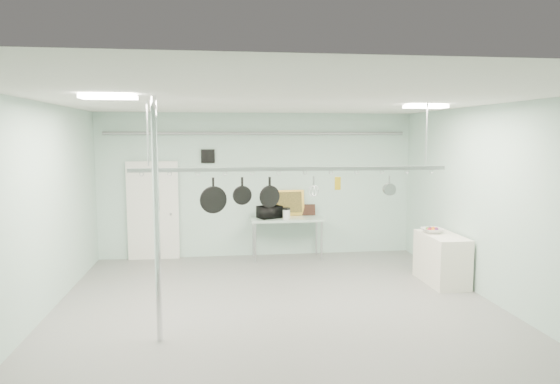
{
  "coord_description": "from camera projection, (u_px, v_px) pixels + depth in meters",
  "views": [
    {
      "loc": [
        -0.94,
        -7.08,
        2.7
      ],
      "look_at": [
        0.11,
        1.0,
        1.78
      ],
      "focal_mm": 32.0,
      "sensor_mm": 36.0,
      "label": 1
    }
  ],
  "objects": [
    {
      "name": "floor",
      "position": [
        281.0,
        318.0,
        7.4
      ],
      "size": [
        8.0,
        8.0,
        0.0
      ],
      "primitive_type": "plane",
      "color": "gray",
      "rests_on": "ground"
    },
    {
      "name": "ceiling",
      "position": [
        281.0,
        101.0,
        7.04
      ],
      "size": [
        7.0,
        8.0,
        0.02
      ],
      "primitive_type": "cube",
      "color": "silver",
      "rests_on": "back_wall"
    },
    {
      "name": "back_wall",
      "position": [
        258.0,
        185.0,
        11.15
      ],
      "size": [
        7.0,
        0.02,
        3.2
      ],
      "primitive_type": "cube",
      "color": "#A6C8BA",
      "rests_on": "floor"
    },
    {
      "name": "right_wall",
      "position": [
        506.0,
        207.0,
        7.67
      ],
      "size": [
        0.02,
        8.0,
        3.2
      ],
      "primitive_type": "cube",
      "color": "#A6C8BA",
      "rests_on": "floor"
    },
    {
      "name": "door",
      "position": [
        153.0,
        212.0,
        10.87
      ],
      "size": [
        1.1,
        0.1,
        2.2
      ],
      "primitive_type": "cube",
      "color": "silver",
      "rests_on": "floor"
    },
    {
      "name": "wall_vent",
      "position": [
        208.0,
        156.0,
        10.92
      ],
      "size": [
        0.3,
        0.04,
        0.3
      ],
      "primitive_type": "cube",
      "color": "black",
      "rests_on": "back_wall"
    },
    {
      "name": "conduit_pipe",
      "position": [
        258.0,
        133.0,
        10.94
      ],
      "size": [
        6.6,
        0.07,
        0.07
      ],
      "primitive_type": "cylinder",
      "rotation": [
        0.0,
        1.57,
        0.0
      ],
      "color": "gray",
      "rests_on": "back_wall"
    },
    {
      "name": "chrome_pole",
      "position": [
        157.0,
        221.0,
        6.41
      ],
      "size": [
        0.08,
        0.08,
        3.2
      ],
      "primitive_type": "cylinder",
      "color": "silver",
      "rests_on": "floor"
    },
    {
      "name": "prep_table",
      "position": [
        287.0,
        221.0,
        10.93
      ],
      "size": [
        1.6,
        0.7,
        0.91
      ],
      "color": "#A5C2B0",
      "rests_on": "floor"
    },
    {
      "name": "side_cabinet",
      "position": [
        442.0,
        259.0,
        9.13
      ],
      "size": [
        0.6,
        1.2,
        0.9
      ],
      "primitive_type": "cube",
      "color": "white",
      "rests_on": "floor"
    },
    {
      "name": "pot_rack",
      "position": [
        292.0,
        167.0,
        7.47
      ],
      "size": [
        4.8,
        0.06,
        1.0
      ],
      "color": "#B7B7BC",
      "rests_on": "ceiling"
    },
    {
      "name": "light_panel_left",
      "position": [
        109.0,
        97.0,
        5.98
      ],
      "size": [
        0.65,
        0.3,
        0.05
      ],
      "primitive_type": "cube",
      "color": "white",
      "rests_on": "ceiling"
    },
    {
      "name": "light_panel_right",
      "position": [
        426.0,
        107.0,
        7.95
      ],
      "size": [
        0.65,
        0.3,
        0.05
      ],
      "primitive_type": "cube",
      "color": "white",
      "rests_on": "ceiling"
    },
    {
      "name": "microwave",
      "position": [
        270.0,
        212.0,
        10.87
      ],
      "size": [
        0.59,
        0.51,
        0.27
      ],
      "primitive_type": "imported",
      "rotation": [
        0.0,
        0.0,
        3.57
      ],
      "color": "black",
      "rests_on": "prep_table"
    },
    {
      "name": "coffee_canister",
      "position": [
        286.0,
        214.0,
        10.75
      ],
      "size": [
        0.2,
        0.2,
        0.21
      ],
      "primitive_type": "cylinder",
      "rotation": [
        0.0,
        0.0,
        0.37
      ],
      "color": "silver",
      "rests_on": "prep_table"
    },
    {
      "name": "painting_large",
      "position": [
        287.0,
        203.0,
        11.19
      ],
      "size": [
        0.79,
        0.2,
        0.58
      ],
      "primitive_type": "cube",
      "rotation": [
        -0.14,
        0.0,
        0.09
      ],
      "color": "gold",
      "rests_on": "prep_table"
    },
    {
      "name": "painting_small",
      "position": [
        309.0,
        210.0,
        11.27
      ],
      "size": [
        0.3,
        0.09,
        0.25
      ],
      "primitive_type": "cube",
      "rotation": [
        -0.17,
        0.0,
        -0.03
      ],
      "color": "black",
      "rests_on": "prep_table"
    },
    {
      "name": "fruit_bowl",
      "position": [
        432.0,
        231.0,
        9.24
      ],
      "size": [
        0.39,
        0.39,
        0.09
      ],
      "primitive_type": "imported",
      "rotation": [
        0.0,
        0.0,
        0.03
      ],
      "color": "silver",
      "rests_on": "side_cabinet"
    },
    {
      "name": "skillet_left",
      "position": [
        213.0,
        195.0,
        7.37
      ],
      "size": [
        0.41,
        0.16,
        0.53
      ],
      "primitive_type": null,
      "rotation": [
        0.0,
        0.0,
        0.24
      ],
      "color": "black",
      "rests_on": "pot_rack"
    },
    {
      "name": "skillet_mid",
      "position": [
        242.0,
        191.0,
        7.41
      ],
      "size": [
        0.29,
        0.1,
        0.4
      ],
      "primitive_type": null,
      "rotation": [
        0.0,
        0.0,
        0.13
      ],
      "color": "black",
      "rests_on": "pot_rack"
    },
    {
      "name": "skillet_right",
      "position": [
        270.0,
        193.0,
        7.47
      ],
      "size": [
        0.33,
        0.17,
        0.47
      ],
      "primitive_type": null,
      "rotation": [
        0.0,
        0.0,
        0.36
      ],
      "color": "black",
      "rests_on": "pot_rack"
    },
    {
      "name": "whisk",
      "position": [
        314.0,
        187.0,
        7.55
      ],
      "size": [
        0.21,
        0.21,
        0.33
      ],
      "primitive_type": null,
      "rotation": [
        0.0,
        0.0,
        0.28
      ],
      "color": "#B2B1B6",
      "rests_on": "pot_rack"
    },
    {
      "name": "grater",
      "position": [
        338.0,
        183.0,
        7.59
      ],
      "size": [
        0.09,
        0.03,
        0.22
      ],
      "primitive_type": null,
      "rotation": [
        0.0,
        0.0,
        0.1
      ],
      "color": "gold",
      "rests_on": "pot_rack"
    },
    {
      "name": "saucepan",
      "position": [
        389.0,
        186.0,
        7.7
      ],
      "size": [
        0.19,
        0.1,
        0.32
      ],
      "primitive_type": null,
      "rotation": [
        0.0,
        0.0,
        -0.01
      ],
      "color": "#A1A2A6",
      "rests_on": "pot_rack"
    },
    {
      "name": "fruit_cluster",
      "position": [
        432.0,
        229.0,
        9.23
      ],
      "size": [
        0.24,
        0.24,
        0.09
      ],
      "primitive_type": null,
      "color": "maroon",
      "rests_on": "fruit_bowl"
    }
  ]
}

